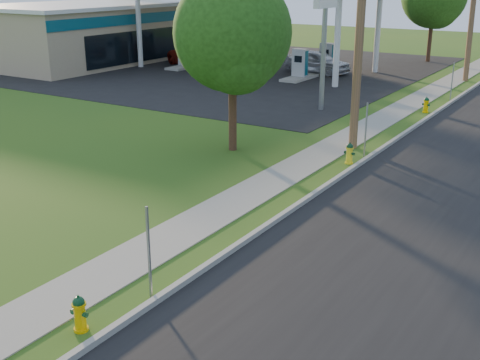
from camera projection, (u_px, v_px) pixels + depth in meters
The scene contains 20 objects.
road at pixel (437, 243), 14.81m from camera, with size 8.00×120.00×0.02m, color black.
curb at pixel (293, 208), 16.82m from camera, with size 0.15×120.00×0.15m, color gray.
sidewalk at pixel (240, 198), 17.72m from camera, with size 1.50×120.00×0.03m, color gray.
forecourt at pixel (231, 67), 42.77m from camera, with size 26.00×28.00×0.02m, color black.
utility_pole_mid at pixel (361, 14), 21.38m from camera, with size 1.40×0.32×9.80m.
utility_pole_far at pixel (474, 0), 35.82m from camera, with size 1.40×0.32×9.50m.
sign_post_near at pixel (149, 253), 12.01m from camera, with size 0.05×0.04×2.00m, color gray.
sign_post_mid at pixel (366, 130), 21.44m from camera, with size 0.05×0.04×2.00m, color gray.
sign_post_far at pixel (452, 82), 31.19m from camera, with size 0.05×0.04×2.00m, color gray.
fuel_pump_nw at pixel (185, 58), 42.21m from camera, with size 1.20×3.20×1.90m.
fuel_pump_ne at pixel (300, 68), 37.65m from camera, with size 1.20×3.20×1.90m.
fuel_pump_sw at pixel (217, 52), 45.40m from camera, with size 1.20×3.20×1.90m.
fuel_pump_se at pixel (326, 61), 40.85m from camera, with size 1.20×3.20×1.90m.
convenience_store at pixel (115, 30), 47.64m from camera, with size 10.40×22.40×4.25m.
tree_verge at pixel (233, 38), 21.26m from camera, with size 4.26×4.26×6.45m.
hydrant_near at pixel (80, 313), 11.07m from camera, with size 0.38×0.34×0.74m.
hydrant_mid at pixel (349, 153), 20.92m from camera, with size 0.40×0.35×0.76m.
hydrant_far at pixel (426, 105), 28.68m from camera, with size 0.39×0.35×0.76m.
car_red at pixel (197, 57), 43.15m from camera, with size 2.28×4.95×1.38m, color maroon.
car_silver at pixel (317, 62), 39.98m from camera, with size 1.81×4.50×1.53m, color silver.
Camera 1 is at (7.61, -4.02, 6.28)m, focal length 45.00 mm.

